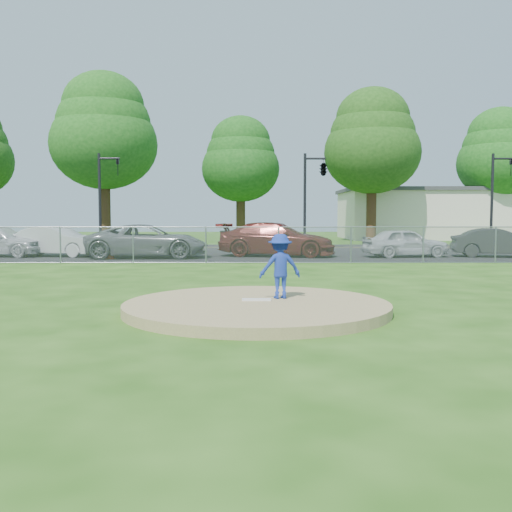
{
  "coord_description": "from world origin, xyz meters",
  "views": [
    {
      "loc": [
        -0.09,
        -11.49,
        1.94
      ],
      "look_at": [
        0.0,
        2.0,
        1.0
      ],
      "focal_mm": 40.0,
      "sensor_mm": 36.0,
      "label": 1
    }
  ],
  "objects": [
    {
      "name": "chain_link_fence",
      "position": [
        0.0,
        12.0,
        0.75
      ],
      "size": [
        40.0,
        0.06,
        1.5
      ],
      "primitive_type": "cube",
      "color": "gray",
      "rests_on": "ground"
    },
    {
      "name": "tree_left",
      "position": [
        -11.0,
        31.0,
        8.24
      ],
      "size": [
        7.84,
        7.84,
        12.53
      ],
      "color": "#372314",
      "rests_on": "ground"
    },
    {
      "name": "tree_right",
      "position": [
        9.0,
        32.0,
        7.65
      ],
      "size": [
        7.28,
        7.28,
        11.63
      ],
      "color": "#3C2316",
      "rests_on": "ground"
    },
    {
      "name": "parked_car_pearl",
      "position": [
        7.19,
        15.5,
        0.69
      ],
      "size": [
        4.2,
        2.2,
        1.36
      ],
      "primitive_type": "imported",
      "rotation": [
        0.0,
        0.0,
        1.72
      ],
      "color": "silver",
      "rests_on": "parking_lot"
    },
    {
      "name": "parked_car_charcoal",
      "position": [
        11.57,
        15.48,
        0.69
      ],
      "size": [
        4.33,
        2.24,
        1.36
      ],
      "primitive_type": "imported",
      "rotation": [
        0.0,
        0.0,
        1.37
      ],
      "color": "#292A2C",
      "rests_on": "parking_lot"
    },
    {
      "name": "parking_lot",
      "position": [
        0.0,
        16.5,
        0.01
      ],
      "size": [
        50.0,
        8.0,
        0.01
      ],
      "primitive_type": "cube",
      "color": "black",
      "rests_on": "ground"
    },
    {
      "name": "parked_car_darkred",
      "position": [
        1.09,
        16.01,
        0.83
      ],
      "size": [
        5.98,
        3.42,
        1.63
      ],
      "primitive_type": "imported",
      "rotation": [
        0.0,
        0.0,
        1.36
      ],
      "color": "#5B1A16",
      "rests_on": "parking_lot"
    },
    {
      "name": "commercial_building",
      "position": [
        16.0,
        38.0,
        2.16
      ],
      "size": [
        16.4,
        9.4,
        4.3
      ],
      "color": "beige",
      "rests_on": "ground"
    },
    {
      "name": "street",
      "position": [
        0.0,
        24.0,
        0.0
      ],
      "size": [
        60.0,
        7.0,
        0.01
      ],
      "primitive_type": "cube",
      "color": "black",
      "rests_on": "ground"
    },
    {
      "name": "parked_car_white",
      "position": [
        -9.53,
        16.04,
        0.74
      ],
      "size": [
        4.64,
        2.45,
        1.45
      ],
      "primitive_type": "imported",
      "rotation": [
        0.0,
        0.0,
        1.35
      ],
      "color": "silver",
      "rests_on": "parking_lot"
    },
    {
      "name": "traffic_signal_left",
      "position": [
        -8.76,
        22.0,
        3.36
      ],
      "size": [
        1.28,
        0.2,
        5.6
      ],
      "color": "black",
      "rests_on": "ground"
    },
    {
      "name": "traffic_cone",
      "position": [
        -6.54,
        14.36,
        0.36
      ],
      "size": [
        0.36,
        0.36,
        0.71
      ],
      "primitive_type": "cone",
      "color": "#F7420D",
      "rests_on": "parking_lot"
    },
    {
      "name": "traffic_signal_right",
      "position": [
        14.24,
        22.0,
        3.36
      ],
      "size": [
        1.28,
        0.2,
        5.6
      ],
      "color": "black",
      "rests_on": "ground"
    },
    {
      "name": "pitchers_mound",
      "position": [
        0.0,
        0.0,
        0.1
      ],
      "size": [
        5.4,
        5.4,
        0.2
      ],
      "primitive_type": "cylinder",
      "color": "#998254",
      "rests_on": "ground"
    },
    {
      "name": "pitching_rubber",
      "position": [
        0.0,
        0.2,
        0.22
      ],
      "size": [
        0.6,
        0.15,
        0.04
      ],
      "primitive_type": "cube",
      "color": "white",
      "rests_on": "pitchers_mound"
    },
    {
      "name": "parked_car_gray",
      "position": [
        -4.97,
        15.05,
        0.79
      ],
      "size": [
        5.69,
        2.8,
        1.55
      ],
      "primitive_type": "imported",
      "rotation": [
        0.0,
        0.0,
        1.61
      ],
      "color": "slate",
      "rests_on": "parking_lot"
    },
    {
      "name": "ground",
      "position": [
        0.0,
        10.0,
        0.0
      ],
      "size": [
        120.0,
        120.0,
        0.0
      ],
      "primitive_type": "plane",
      "color": "#214C10",
      "rests_on": "ground"
    },
    {
      "name": "tree_far_right",
      "position": [
        20.0,
        35.0,
        7.06
      ],
      "size": [
        6.72,
        6.72,
        10.74
      ],
      "color": "#342413",
      "rests_on": "ground"
    },
    {
      "name": "pitcher",
      "position": [
        0.5,
        0.53,
        0.88
      ],
      "size": [
        0.96,
        0.67,
        1.37
      ],
      "primitive_type": "imported",
      "rotation": [
        0.0,
        0.0,
        3.33
      ],
      "color": "navy",
      "rests_on": "pitchers_mound"
    },
    {
      "name": "traffic_signal_center",
      "position": [
        3.97,
        22.0,
        4.61
      ],
      "size": [
        1.42,
        2.48,
        5.6
      ],
      "color": "black",
      "rests_on": "ground"
    },
    {
      "name": "tree_center",
      "position": [
        -1.0,
        34.0,
        6.47
      ],
      "size": [
        6.16,
        6.16,
        9.84
      ],
      "color": "#382614",
      "rests_on": "ground"
    }
  ]
}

